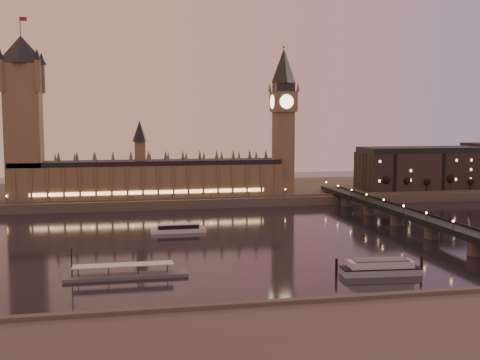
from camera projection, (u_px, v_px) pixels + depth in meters
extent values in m
plane|color=black|center=(243.00, 238.00, 299.77)|extent=(700.00, 700.00, 0.00)
cube|color=#423D35|center=(238.00, 191.00, 466.26)|extent=(560.00, 130.00, 6.00)
cube|color=brown|center=(149.00, 181.00, 408.08)|extent=(180.00, 26.00, 22.00)
cube|color=black|center=(149.00, 163.00, 406.79)|extent=(180.00, 22.00, 3.20)
cube|color=#FFCC7F|center=(151.00, 192.00, 395.54)|extent=(153.00, 0.25, 2.20)
cube|color=brown|center=(24.00, 133.00, 388.88)|extent=(22.00, 22.00, 88.00)
cone|color=black|center=(21.00, 50.00, 383.45)|extent=(31.68, 31.68, 18.00)
cylinder|color=black|center=(20.00, 26.00, 381.91)|extent=(0.44, 0.44, 12.00)
cube|color=maroon|center=(23.00, 19.00, 381.88)|extent=(4.00, 0.15, 2.50)
cube|color=brown|center=(283.00, 153.00, 424.83)|extent=(13.00, 13.00, 58.00)
cube|color=brown|center=(284.00, 102.00, 421.14)|extent=(16.00, 16.00, 14.00)
cylinder|color=#FFEAA5|center=(287.00, 102.00, 413.17)|extent=(9.60, 0.35, 9.60)
cylinder|color=#FFEAA5|center=(272.00, 102.00, 419.52)|extent=(0.35, 9.60, 9.60)
cube|color=black|center=(284.00, 87.00, 420.12)|extent=(13.00, 13.00, 6.00)
cone|color=black|center=(284.00, 66.00, 418.58)|extent=(17.68, 17.68, 24.00)
sphere|color=gold|center=(284.00, 47.00, 417.25)|extent=(2.00, 2.00, 2.00)
cube|color=black|center=(414.00, 216.00, 317.15)|extent=(13.00, 260.00, 2.00)
cube|color=black|center=(403.00, 214.00, 315.75)|extent=(0.60, 260.00, 1.00)
cube|color=black|center=(425.00, 213.00, 318.24)|extent=(0.60, 260.00, 1.00)
cube|color=black|center=(431.00, 171.00, 455.55)|extent=(110.00, 36.00, 28.00)
cube|color=black|center=(432.00, 150.00, 453.91)|extent=(108.00, 34.00, 4.00)
cylinder|color=black|center=(388.00, 188.00, 430.46)|extent=(0.70, 0.70, 7.83)
sphere|color=black|center=(388.00, 182.00, 430.04)|extent=(5.22, 5.22, 5.22)
cylinder|color=black|center=(408.00, 187.00, 433.60)|extent=(0.70, 0.70, 7.83)
sphere|color=black|center=(409.00, 182.00, 433.19)|extent=(5.22, 5.22, 5.22)
cylinder|color=black|center=(429.00, 187.00, 436.75)|extent=(0.70, 0.70, 7.83)
sphere|color=black|center=(429.00, 181.00, 436.33)|extent=(5.22, 5.22, 5.22)
cylinder|color=black|center=(448.00, 186.00, 439.89)|extent=(0.70, 0.70, 7.83)
sphere|color=black|center=(449.00, 181.00, 439.47)|extent=(5.22, 5.22, 5.22)
cylinder|color=black|center=(468.00, 186.00, 443.03)|extent=(0.70, 0.70, 7.83)
sphere|color=black|center=(468.00, 180.00, 442.61)|extent=(5.22, 5.22, 5.22)
cube|color=silver|center=(178.00, 231.00, 314.42)|extent=(28.80, 6.55, 2.11)
cube|color=black|center=(178.00, 227.00, 314.20)|extent=(21.32, 5.34, 2.11)
cube|color=silver|center=(178.00, 224.00, 314.07)|extent=(21.90, 5.60, 0.38)
cube|color=#91A9B8|center=(380.00, 271.00, 229.97)|extent=(30.72, 10.82, 2.45)
cube|color=black|center=(380.00, 268.00, 229.82)|extent=(30.72, 10.82, 0.47)
cube|color=silver|center=(381.00, 264.00, 229.67)|extent=(25.01, 9.44, 2.45)
cube|color=#595B5E|center=(381.00, 260.00, 229.51)|extent=(21.18, 8.20, 0.66)
cylinder|color=black|center=(336.00, 267.00, 228.70)|extent=(1.04, 1.04, 6.41)
cylinder|color=black|center=(422.00, 264.00, 232.79)|extent=(1.04, 1.04, 6.41)
cube|color=#595B5E|center=(126.00, 276.00, 225.39)|extent=(45.96, 7.66, 1.31)
cube|color=silver|center=(123.00, 265.00, 224.73)|extent=(37.21, 6.57, 0.33)
cylinder|color=black|center=(72.00, 262.00, 220.87)|extent=(0.44, 0.44, 10.94)
cylinder|color=black|center=(71.00, 255.00, 220.59)|extent=(4.38, 0.26, 0.26)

